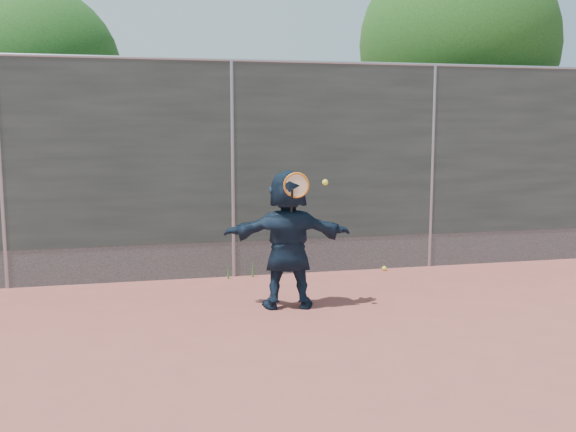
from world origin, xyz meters
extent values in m
plane|color=#9E4C42|center=(0.00, 0.00, 0.00)|extent=(80.00, 80.00, 0.00)
imported|color=#122032|center=(0.40, 1.80, 0.81)|extent=(1.56, 0.71, 1.62)
sphere|color=yellow|center=(2.22, 3.35, 0.03)|extent=(0.07, 0.07, 0.07)
cube|color=#38423D|center=(0.00, 3.50, 1.75)|extent=(20.00, 0.04, 2.50)
cube|color=slate|center=(0.00, 3.50, 0.25)|extent=(20.00, 0.03, 0.50)
cylinder|color=gray|center=(0.00, 3.50, 3.00)|extent=(20.00, 0.05, 0.05)
cylinder|color=gray|center=(-3.00, 3.50, 1.50)|extent=(0.06, 0.06, 3.00)
cylinder|color=gray|center=(0.00, 3.50, 1.50)|extent=(0.06, 0.06, 3.00)
cylinder|color=gray|center=(3.00, 3.50, 1.50)|extent=(0.06, 0.06, 3.00)
torus|color=#CC6A13|center=(0.45, 1.60, 1.45)|extent=(0.29, 0.05, 0.29)
cylinder|color=beige|center=(0.45, 1.60, 1.45)|extent=(0.25, 0.03, 0.25)
cylinder|color=black|center=(0.40, 1.62, 1.25)|extent=(0.04, 0.13, 0.33)
sphere|color=yellow|center=(0.78, 1.59, 1.48)|extent=(0.07, 0.07, 0.07)
cylinder|color=#382314|center=(4.50, 5.70, 1.30)|extent=(0.28, 0.28, 2.60)
sphere|color=#23561C|center=(4.50, 5.70, 3.59)|extent=(3.60, 3.60, 3.60)
sphere|color=#23561C|center=(5.22, 5.90, 3.23)|extent=(2.52, 2.52, 2.52)
cylinder|color=#382314|center=(-3.00, 6.50, 1.10)|extent=(0.28, 0.28, 2.20)
sphere|color=#23561C|center=(-3.00, 6.50, 3.03)|extent=(3.00, 3.00, 3.00)
sphere|color=#23561C|center=(-2.40, 6.70, 2.73)|extent=(2.10, 2.10, 2.10)
cone|color=#387226|center=(0.25, 3.38, 0.13)|extent=(0.03, 0.03, 0.26)
cone|color=#387226|center=(0.55, 3.40, 0.15)|extent=(0.03, 0.03, 0.30)
cone|color=#387226|center=(-0.10, 3.36, 0.11)|extent=(0.03, 0.03, 0.22)
camera|label=1|loc=(-1.26, -5.35, 2.09)|focal=40.00mm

